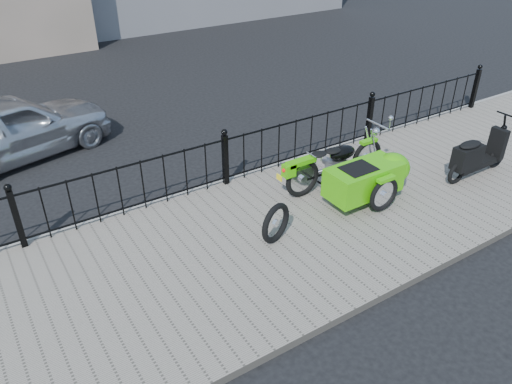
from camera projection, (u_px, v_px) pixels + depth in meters
ground at (265, 222)px, 8.27m from camera, size 120.00×120.00×0.00m
sidewalk at (283, 234)px, 7.88m from camera, size 30.00×3.80×0.12m
curb at (223, 183)px, 9.28m from camera, size 30.00×0.10×0.12m
iron_fence at (225, 161)px, 8.90m from camera, size 14.11×0.11×1.08m
motorcycle_sidecar at (366, 173)px, 8.49m from camera, size 2.28×1.48×0.98m
scooter at (476, 156)px, 9.15m from camera, size 1.61×0.47×1.09m
spare_tire at (276, 223)px, 7.47m from camera, size 0.64×0.31×0.65m
sedan_car at (12, 128)px, 9.96m from camera, size 4.17×2.52×1.33m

